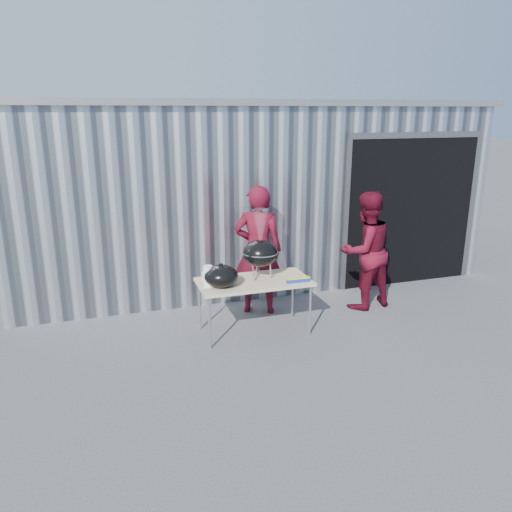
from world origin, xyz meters
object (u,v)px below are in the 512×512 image
object	(u,v)px
person_cook	(258,250)
person_bystander	(365,251)
folding_table	(254,283)
kettle_grill	(260,248)

from	to	relation	value
person_cook	person_bystander	bearing A→B (deg)	-168.53
person_cook	person_bystander	xyz separation A→B (m)	(1.60, -0.32, -0.06)
folding_table	person_cook	world-z (taller)	person_cook
folding_table	person_cook	size ratio (longest dim) A/B	0.78
folding_table	person_bystander	world-z (taller)	person_bystander
folding_table	kettle_grill	size ratio (longest dim) A/B	1.58
folding_table	kettle_grill	xyz separation A→B (m)	(0.11, 0.08, 0.45)
kettle_grill	person_bystander	bearing A→B (deg)	9.59
folding_table	person_bystander	bearing A→B (deg)	11.35
kettle_grill	person_bystander	size ratio (longest dim) A/B	0.53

